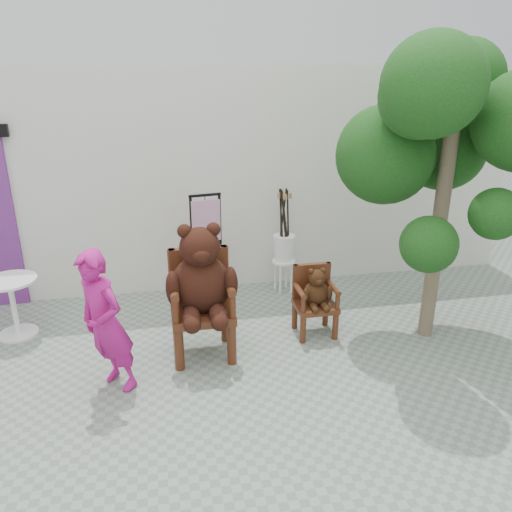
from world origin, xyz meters
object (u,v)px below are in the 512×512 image
(chair_big, at_px, (201,284))
(display_stand, at_px, (207,265))
(chair_small, at_px, (315,294))
(stool_bucket, at_px, (284,248))
(person, at_px, (106,323))
(cafe_table, at_px, (13,301))
(tree, at_px, (446,126))

(chair_big, xyz_separation_m, display_stand, (0.18, 1.13, -0.25))
(chair_small, xyz_separation_m, display_stand, (-1.14, 0.92, 0.09))
(stool_bucket, bearing_deg, person, -138.69)
(chair_small, distance_m, cafe_table, 3.48)
(display_stand, height_order, stool_bucket, display_stand)
(chair_small, relative_size, person, 0.57)
(tree, bearing_deg, stool_bucket, 131.91)
(cafe_table, height_order, tree, tree)
(chair_small, xyz_separation_m, cafe_table, (-3.42, 0.63, -0.06))
(stool_bucket, bearing_deg, cafe_table, -169.92)
(cafe_table, bearing_deg, chair_big, -21.87)
(cafe_table, xyz_separation_m, display_stand, (2.27, 0.29, 0.14))
(display_stand, bearing_deg, person, -133.36)
(chair_big, distance_m, cafe_table, 2.29)
(chair_big, xyz_separation_m, stool_bucket, (1.26, 1.44, -0.19))
(display_stand, xyz_separation_m, stool_bucket, (1.08, 0.31, 0.06))
(person, height_order, stool_bucket, person)
(person, relative_size, tree, 0.45)
(cafe_table, relative_size, tree, 0.22)
(person, xyz_separation_m, tree, (3.50, 0.47, 1.65))
(tree, bearing_deg, cafe_table, 169.56)
(person, bearing_deg, display_stand, 101.94)
(person, relative_size, stool_bucket, 1.00)
(cafe_table, relative_size, stool_bucket, 0.48)
(person, height_order, tree, tree)
(display_stand, bearing_deg, stool_bucket, 7.12)
(stool_bucket, bearing_deg, tree, -48.09)
(display_stand, bearing_deg, chair_big, -107.79)
(chair_big, xyz_separation_m, chair_small, (1.32, 0.21, -0.34))
(chair_big, height_order, chair_small, chair_big)
(display_stand, distance_m, stool_bucket, 1.13)
(chair_small, xyz_separation_m, stool_bucket, (-0.06, 1.23, 0.15))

